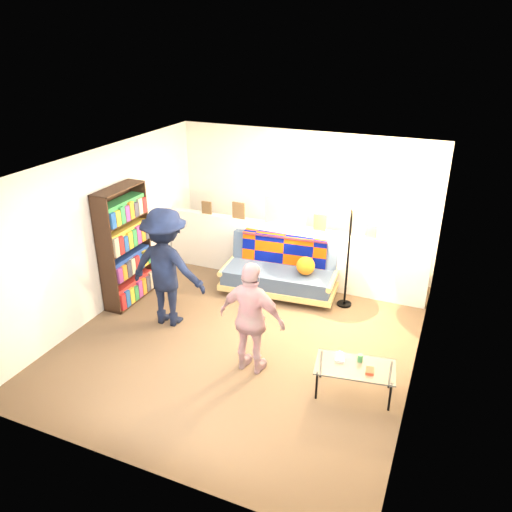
{
  "coord_description": "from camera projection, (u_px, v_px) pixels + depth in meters",
  "views": [
    {
      "loc": [
        2.43,
        -5.33,
        3.89
      ],
      "look_at": [
        0.0,
        0.4,
        1.05
      ],
      "focal_mm": 35.0,
      "sensor_mm": 36.0,
      "label": 1
    }
  ],
  "objects": [
    {
      "name": "floor_lamp",
      "position": [
        350.0,
        235.0,
        7.26
      ],
      "size": [
        0.38,
        0.31,
        1.63
      ],
      "color": "black",
      "rests_on": "ground"
    },
    {
      "name": "coffee_table",
      "position": [
        356.0,
        368.0,
        5.7
      ],
      "size": [
        0.97,
        0.63,
        0.47
      ],
      "color": "black",
      "rests_on": "ground"
    },
    {
      "name": "bookshelf",
      "position": [
        125.0,
        250.0,
        7.52
      ],
      "size": [
        0.3,
        0.91,
        1.82
      ],
      "color": "black",
      "rests_on": "ground"
    },
    {
      "name": "person_left",
      "position": [
        167.0,
        268.0,
        6.93
      ],
      "size": [
        1.14,
        0.68,
        1.72
      ],
      "primitive_type": "imported",
      "rotation": [
        0.0,
        0.0,
        3.18
      ],
      "color": "black",
      "rests_on": "ground"
    },
    {
      "name": "ground",
      "position": [
        245.0,
        336.0,
        6.94
      ],
      "size": [
        5.0,
        5.0,
        0.0
      ],
      "primitive_type": "plane",
      "color": "brown",
      "rests_on": "ground"
    },
    {
      "name": "person_right",
      "position": [
        252.0,
        319.0,
        5.96
      ],
      "size": [
        0.88,
        0.41,
        1.46
      ],
      "primitive_type": "imported",
      "rotation": [
        0.0,
        0.0,
        3.07
      ],
      "color": "pink",
      "rests_on": "ground"
    },
    {
      "name": "room_shell",
      "position": [
        258.0,
        212.0,
        6.64
      ],
      "size": [
        4.6,
        5.05,
        2.45
      ],
      "color": "silver",
      "rests_on": "ground"
    },
    {
      "name": "futon_sofa",
      "position": [
        281.0,
        271.0,
        7.97
      ],
      "size": [
        1.88,
        1.02,
        0.78
      ],
      "color": "tan",
      "rests_on": "ground"
    },
    {
      "name": "half_wall_ledge",
      "position": [
        289.0,
        254.0,
        8.24
      ],
      "size": [
        4.45,
        0.15,
        1.0
      ],
      "primitive_type": "cube",
      "color": "silver",
      "rests_on": "ground"
    },
    {
      "name": "ledge_decor",
      "position": [
        276.0,
        214.0,
        8.02
      ],
      "size": [
        2.97,
        0.02,
        0.45
      ],
      "color": "brown",
      "rests_on": "half_wall_ledge"
    }
  ]
}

